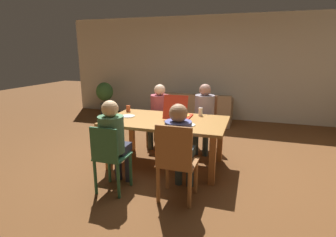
{
  "coord_description": "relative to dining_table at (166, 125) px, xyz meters",
  "views": [
    {
      "loc": [
        1.24,
        -3.72,
        1.78
      ],
      "look_at": [
        0.0,
        0.1,
        0.75
      ],
      "focal_mm": 28.05,
      "sensor_mm": 36.0,
      "label": 1
    }
  ],
  "objects": [
    {
      "name": "chair_1",
      "position": [
        0.44,
        -0.96,
        -0.15
      ],
      "size": [
        0.45,
        0.42,
        0.98
      ],
      "color": "#9A6133",
      "rests_on": "ground"
    },
    {
      "name": "dining_table",
      "position": [
        0.0,
        0.0,
        0.0
      ],
      "size": [
        1.85,
        1.09,
        0.75
      ],
      "color": "#9F6A2F",
      "rests_on": "ground"
    },
    {
      "name": "back_wall",
      "position": [
        0.0,
        3.38,
        0.68
      ],
      "size": [
        7.89,
        0.12,
        2.68
      ],
      "primitive_type": "cube",
      "color": "beige",
      "rests_on": "ground"
    },
    {
      "name": "person_0",
      "position": [
        0.44,
        0.82,
        0.06
      ],
      "size": [
        0.35,
        0.52,
        1.22
      ],
      "color": "#2D3A3A",
      "rests_on": "ground"
    },
    {
      "name": "drinking_glass_1",
      "position": [
        -0.81,
        0.33,
        0.15
      ],
      "size": [
        0.07,
        0.07,
        0.11
      ],
      "primitive_type": "cylinder",
      "color": "#B94B27",
      "rests_on": "dining_table"
    },
    {
      "name": "ground_plane",
      "position": [
        0.0,
        0.0,
        -0.66
      ],
      "size": [
        20.0,
        20.0,
        0.0
      ],
      "primitive_type": "plane",
      "color": "brown"
    },
    {
      "name": "person_1",
      "position": [
        0.44,
        -0.81,
        0.04
      ],
      "size": [
        0.32,
        0.54,
        1.19
      ],
      "color": "#2D3A39",
      "rests_on": "ground"
    },
    {
      "name": "chair_3",
      "position": [
        -0.41,
        -1.03,
        -0.16
      ],
      "size": [
        0.38,
        0.4,
        0.9
      ],
      "color": "#2D623E",
      "rests_on": "ground"
    },
    {
      "name": "couch",
      "position": [
        -0.13,
        2.75,
        -0.38
      ],
      "size": [
        1.84,
        0.84,
        0.77
      ],
      "color": "#937455",
      "rests_on": "ground"
    },
    {
      "name": "person_3",
      "position": [
        -0.41,
        -0.9,
        0.05
      ],
      "size": [
        0.32,
        0.48,
        1.2
      ],
      "color": "#2D2E3C",
      "rests_on": "ground"
    },
    {
      "name": "plate_0",
      "position": [
        0.4,
        -0.2,
        0.1
      ],
      "size": [
        0.21,
        0.21,
        0.01
      ],
      "color": "white",
      "rests_on": "dining_table"
    },
    {
      "name": "potted_plant",
      "position": [
        -2.79,
        2.82,
        -0.09
      ],
      "size": [
        0.48,
        0.48,
        0.92
      ],
      "color": "#535A5E",
      "rests_on": "ground"
    },
    {
      "name": "chair_0",
      "position": [
        0.44,
        0.96,
        -0.13
      ],
      "size": [
        0.42,
        0.43,
        0.99
      ],
      "color": "brown",
      "rests_on": "ground"
    },
    {
      "name": "person_2",
      "position": [
        -0.41,
        0.82,
        0.04
      ],
      "size": [
        0.35,
        0.51,
        1.18
      ],
      "color": "#343E37",
      "rests_on": "ground"
    },
    {
      "name": "chair_2",
      "position": [
        -0.41,
        0.96,
        -0.16
      ],
      "size": [
        0.44,
        0.46,
        0.93
      ],
      "color": "brown",
      "rests_on": "ground"
    },
    {
      "name": "pizza_box_0",
      "position": [
        0.15,
        0.18,
        0.15
      ],
      "size": [
        0.38,
        0.48,
        0.39
      ],
      "color": "red",
      "rests_on": "dining_table"
    },
    {
      "name": "drinking_glass_0",
      "position": [
        0.45,
        0.42,
        0.16
      ],
      "size": [
        0.07,
        0.07,
        0.13
      ],
      "primitive_type": "cylinder",
      "color": "silver",
      "rests_on": "dining_table"
    },
    {
      "name": "plate_1",
      "position": [
        -0.66,
        0.01,
        0.1
      ],
      "size": [
        0.23,
        0.23,
        0.01
      ],
      "color": "white",
      "rests_on": "dining_table"
    }
  ]
}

